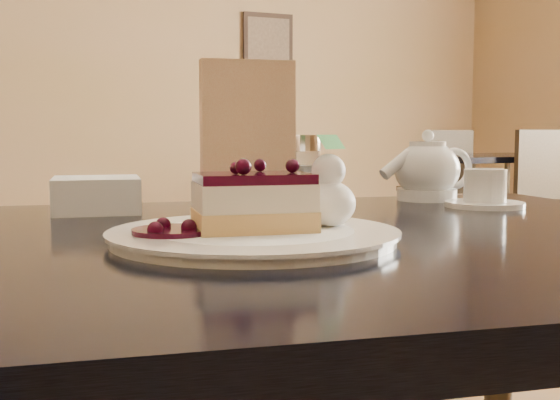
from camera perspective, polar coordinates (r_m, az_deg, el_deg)
name	(u,v)px	position (r m, az deg, el deg)	size (l,w,h in m)	color
main_table	(244,305)	(0.79, -2.93, -8.50)	(1.29, 0.96, 0.74)	black
dessert_plate	(254,236)	(0.72, -2.16, -2.98)	(0.29, 0.29, 0.01)	white
cheesecake_slice	(253,202)	(0.72, -2.17, -0.20)	(0.13, 0.10, 0.06)	#E9CC6D
whipped_cream	(328,203)	(0.75, 3.95, -0.26)	(0.06, 0.06, 0.05)	white
berry_sauce	(172,231)	(0.70, -8.80, -2.54)	(0.08, 0.08, 0.01)	black
tea_set	(438,175)	(1.17, 12.71, 1.96)	(0.18, 0.24, 0.10)	white
menu_card	(248,135)	(1.04, -2.63, 5.30)	(0.14, 0.03, 0.22)	beige
sugar_shaker	(302,169)	(1.09, 1.78, 2.52)	(0.06, 0.06, 0.11)	white
napkin_stack	(96,195)	(1.03, -14.69, 0.42)	(0.12, 0.12, 0.05)	white
bg_table_far_right	(489,249)	(4.96, 16.61, -3.87)	(0.94, 1.71, 1.14)	black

